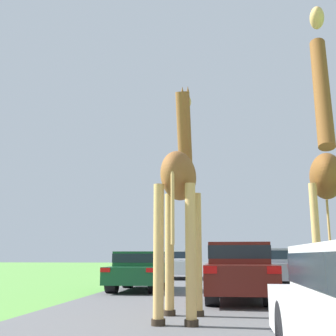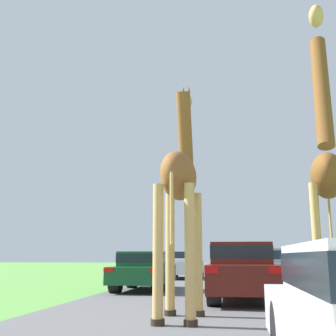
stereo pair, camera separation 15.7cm
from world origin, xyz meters
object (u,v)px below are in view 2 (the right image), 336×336
at_px(car_verge_right, 265,264).
at_px(car_rear_follower, 185,264).
at_px(giraffe_near_road, 180,186).
at_px(giraffe_companion, 327,174).
at_px(car_queue_left, 144,269).
at_px(car_far_ahead, 241,270).
at_px(car_queue_right, 271,266).

bearing_deg(car_verge_right, car_rear_follower, -145.03).
xyz_separation_m(giraffe_near_road, giraffe_companion, (2.85, 0.02, 0.17)).
xyz_separation_m(car_queue_left, car_far_ahead, (3.29, -3.21, 0.09)).
height_order(giraffe_near_road, car_verge_right, giraffe_near_road).
distance_m(giraffe_near_road, car_queue_left, 7.24).
distance_m(car_far_ahead, car_verge_right, 14.66).
bearing_deg(giraffe_companion, car_rear_follower, -61.69).
xyz_separation_m(giraffe_companion, car_far_ahead, (-1.62, 3.46, -1.91)).
xyz_separation_m(car_queue_left, car_verge_right, (5.06, 11.34, 0.03)).
bearing_deg(car_queue_left, giraffe_companion, -53.65).
height_order(giraffe_companion, car_verge_right, giraffe_companion).
xyz_separation_m(giraffe_near_road, car_queue_right, (2.61, 10.01, -1.77)).
height_order(car_queue_right, car_far_ahead, car_far_ahead).
bearing_deg(car_rear_follower, car_queue_right, -50.23).
relative_size(car_queue_left, car_far_ahead, 0.98).
height_order(giraffe_near_road, car_queue_left, giraffe_near_road).
bearing_deg(car_far_ahead, car_queue_right, 78.12).
relative_size(giraffe_near_road, car_queue_left, 1.28).
distance_m(car_verge_right, car_rear_follower, 5.46).
bearing_deg(giraffe_companion, car_verge_right, -78.35).
distance_m(giraffe_companion, car_queue_right, 10.17).
height_order(giraffe_near_road, car_rear_follower, giraffe_near_road).
distance_m(car_queue_right, car_far_ahead, 6.66).
distance_m(car_queue_left, car_rear_follower, 8.24).
distance_m(giraffe_near_road, car_verge_right, 18.37).
bearing_deg(giraffe_near_road, car_rear_follower, 97.60).
bearing_deg(giraffe_near_road, car_far_ahead, 72.46).
relative_size(car_queue_right, car_queue_left, 1.08).
bearing_deg(giraffe_companion, car_queue_left, -41.53).
xyz_separation_m(giraffe_near_road, car_verge_right, (3.00, 18.04, -1.81)).
relative_size(car_far_ahead, car_rear_follower, 1.01).
bearing_deg(car_verge_right, giraffe_companion, -90.47).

